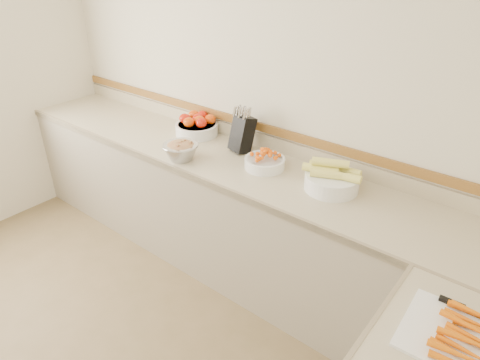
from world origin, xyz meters
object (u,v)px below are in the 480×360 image
Objects in this scene: cherry_tomato_bowl at (265,161)px; corn_bowl at (332,179)px; tomato_bowl at (197,126)px; rhubarb_bowl at (181,150)px; cutting_board at (468,340)px; knife_block at (242,133)px.

corn_bowl is at bearing 2.63° from cherry_tomato_bowl.
tomato_bowl reaches higher than rhubarb_bowl.
rhubarb_bowl is (-0.99, -0.28, 0.00)m from corn_bowl.
cutting_board is at bearing -25.92° from cherry_tomato_bowl.
cherry_tomato_bowl is 1.09× the size of rhubarb_bowl.
rhubarb_bowl is (0.22, -0.39, 0.00)m from tomato_bowl.
knife_block is 1.36× the size of rhubarb_bowl.
knife_block is 1.25× the size of cherry_tomato_bowl.
knife_block is at bearing 157.07° from cherry_tomato_bowl.
rhubarb_bowl is 1.98m from cutting_board.
knife_block reaches higher than corn_bowl.
tomato_bowl is 1.34× the size of rhubarb_bowl.
cherry_tomato_bowl is at bearing -10.27° from tomato_bowl.
knife_block is at bearing 172.61° from corn_bowl.
tomato_bowl is 0.75m from cherry_tomato_bowl.
cherry_tomato_bowl reaches higher than cutting_board.
tomato_bowl is 0.45m from rhubarb_bowl.
knife_block is 1.01× the size of tomato_bowl.
knife_block reaches higher than cherry_tomato_bowl.
tomato_bowl is at bearing 119.88° from rhubarb_bowl.
knife_block reaches higher than tomato_bowl.
tomato_bowl is at bearing 159.13° from cutting_board.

